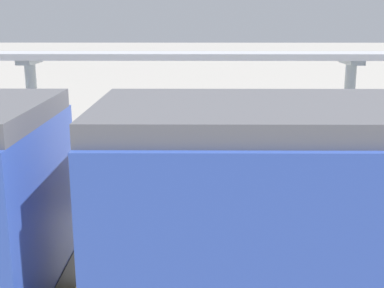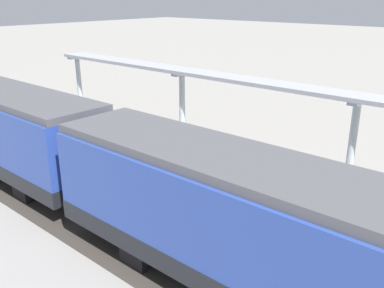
{
  "view_description": "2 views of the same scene",
  "coord_description": "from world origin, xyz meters",
  "views": [
    {
      "loc": [
        -10.31,
        -0.1,
        4.4
      ],
      "look_at": [
        0.46,
        -0.02,
        1.72
      ],
      "focal_mm": 47.16,
      "sensor_mm": 36.0,
      "label": 1
    },
    {
      "loc": [
        -11.87,
        -9.0,
        6.85
      ],
      "look_at": [
        0.54,
        1.71,
        1.01
      ],
      "focal_mm": 39.37,
      "sensor_mm": 36.0,
      "label": 2
    }
  ],
  "objects": [
    {
      "name": "ground_plane",
      "position": [
        0.0,
        0.0,
        0.0
      ],
      "size": [
        176.0,
        176.0,
        0.0
      ],
      "primitive_type": "plane",
      "color": "gray"
    },
    {
      "name": "bench_mid_platform",
      "position": [
        1.62,
        0.11,
        0.44
      ],
      "size": [
        1.51,
        0.46,
        0.86
      ],
      "color": "gold",
      "rests_on": "ground"
    },
    {
      "name": "canopy_pillar_second",
      "position": [
        2.64,
        -4.07,
        1.73
      ],
      "size": [
        1.1,
        0.44,
        3.41
      ],
      "color": "slate",
      "rests_on": "ground"
    },
    {
      "name": "canopy_beam",
      "position": [
        2.64,
        0.03,
        3.49
      ],
      "size": [
        1.2,
        25.72,
        0.16
      ],
      "primitive_type": "cube",
      "color": "#A8AAB2",
      "rests_on": "canopy_pillar_nearest"
    },
    {
      "name": "canopy_pillar_third",
      "position": [
        2.64,
        4.15,
        1.73
      ],
      "size": [
        1.1,
        0.44,
        3.41
      ],
      "color": "slate",
      "rests_on": "ground"
    }
  ]
}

